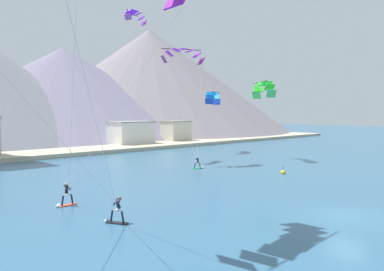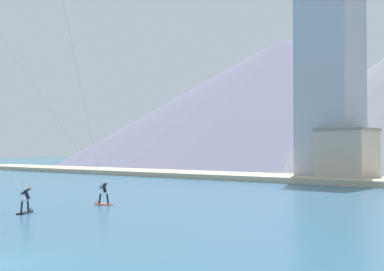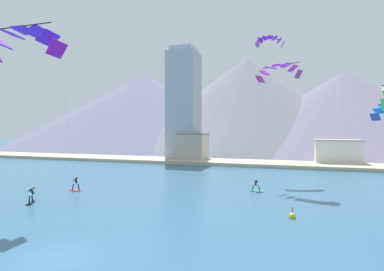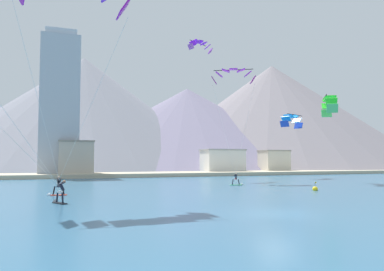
{
  "view_description": "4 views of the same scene",
  "coord_description": "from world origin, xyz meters",
  "px_view_note": "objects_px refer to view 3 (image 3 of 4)",
  "views": [
    {
      "loc": [
        -25.47,
        -10.52,
        7.05
      ],
      "look_at": [
        2.04,
        17.17,
        4.78
      ],
      "focal_mm": 35.0,
      "sensor_mm": 36.0,
      "label": 1
    },
    {
      "loc": [
        18.29,
        -9.94,
        4.19
      ],
      "look_at": [
        -2.34,
        14.76,
        4.97
      ],
      "focal_mm": 50.0,
      "sensor_mm": 36.0,
      "label": 2
    },
    {
      "loc": [
        12.87,
        -13.63,
        7.4
      ],
      "look_at": [
        2.95,
        15.81,
        6.86
      ],
      "focal_mm": 28.0,
      "sensor_mm": 36.0,
      "label": 3
    },
    {
      "loc": [
        -12.4,
        -19.64,
        3.25
      ],
      "look_at": [
        1.71,
        19.65,
        5.91
      ],
      "focal_mm": 35.0,
      "sensor_mm": 36.0,
      "label": 4
    }
  ],
  "objects_px": {
    "kitesurfer_mid_center": "(258,188)",
    "kitesurfer_near_lead": "(75,186)",
    "parafoil_kite_near_lead": "(24,40)",
    "parafoil_kite_distant_mid_solo": "(270,40)",
    "kitesurfer_near_trail": "(32,197)",
    "parafoil_kite_mid_center": "(278,71)",
    "race_marker_buoy": "(292,216)"
  },
  "relations": [
    {
      "from": "kitesurfer_mid_center",
      "to": "kitesurfer_near_lead",
      "type": "bearing_deg",
      "value": -163.23
    },
    {
      "from": "kitesurfer_near_lead",
      "to": "parafoil_kite_near_lead",
      "type": "height_order",
      "value": "parafoil_kite_near_lead"
    },
    {
      "from": "kitesurfer_near_lead",
      "to": "parafoil_kite_distant_mid_solo",
      "type": "height_order",
      "value": "parafoil_kite_distant_mid_solo"
    },
    {
      "from": "kitesurfer_near_lead",
      "to": "kitesurfer_mid_center",
      "type": "height_order",
      "value": "kitesurfer_near_lead"
    },
    {
      "from": "kitesurfer_near_trail",
      "to": "parafoil_kite_mid_center",
      "type": "relative_size",
      "value": 0.12
    },
    {
      "from": "parafoil_kite_near_lead",
      "to": "race_marker_buoy",
      "type": "height_order",
      "value": "parafoil_kite_near_lead"
    },
    {
      "from": "kitesurfer_near_trail",
      "to": "parafoil_kite_mid_center",
      "type": "bearing_deg",
      "value": 37.95
    },
    {
      "from": "kitesurfer_near_trail",
      "to": "parafoil_kite_near_lead",
      "type": "relative_size",
      "value": 0.11
    },
    {
      "from": "kitesurfer_mid_center",
      "to": "parafoil_kite_near_lead",
      "type": "relative_size",
      "value": 0.11
    },
    {
      "from": "kitesurfer_near_lead",
      "to": "parafoil_kite_distant_mid_solo",
      "type": "relative_size",
      "value": 0.39
    },
    {
      "from": "parafoil_kite_near_lead",
      "to": "race_marker_buoy",
      "type": "xyz_separation_m",
      "value": [
        24.44,
        4.43,
        -15.86
      ]
    },
    {
      "from": "kitesurfer_near_trail",
      "to": "parafoil_kite_distant_mid_solo",
      "type": "xyz_separation_m",
      "value": [
        21.5,
        26.87,
        21.48
      ]
    },
    {
      "from": "kitesurfer_near_trail",
      "to": "parafoil_kite_mid_center",
      "type": "distance_m",
      "value": 32.97
    },
    {
      "from": "kitesurfer_near_trail",
      "to": "parafoil_kite_distant_mid_solo",
      "type": "height_order",
      "value": "parafoil_kite_distant_mid_solo"
    },
    {
      "from": "kitesurfer_mid_center",
      "to": "parafoil_kite_mid_center",
      "type": "distance_m",
      "value": 15.91
    },
    {
      "from": "parafoil_kite_mid_center",
      "to": "race_marker_buoy",
      "type": "relative_size",
      "value": 14.71
    },
    {
      "from": "parafoil_kite_near_lead",
      "to": "parafoil_kite_mid_center",
      "type": "distance_m",
      "value": 29.86
    },
    {
      "from": "parafoil_kite_distant_mid_solo",
      "to": "race_marker_buoy",
      "type": "distance_m",
      "value": 32.6
    },
    {
      "from": "parafoil_kite_distant_mid_solo",
      "to": "parafoil_kite_mid_center",
      "type": "bearing_deg",
      "value": -78.75
    },
    {
      "from": "kitesurfer_near_lead",
      "to": "parafoil_kite_mid_center",
      "type": "xyz_separation_m",
      "value": [
        23.46,
        11.61,
        14.78
      ]
    },
    {
      "from": "kitesurfer_near_lead",
      "to": "parafoil_kite_near_lead",
      "type": "distance_m",
      "value": 17.4
    },
    {
      "from": "race_marker_buoy",
      "to": "parafoil_kite_distant_mid_solo",
      "type": "bearing_deg",
      "value": 98.64
    },
    {
      "from": "kitesurfer_near_trail",
      "to": "parafoil_kite_mid_center",
      "type": "height_order",
      "value": "parafoil_kite_mid_center"
    },
    {
      "from": "kitesurfer_near_trail",
      "to": "race_marker_buoy",
      "type": "relative_size",
      "value": 1.75
    },
    {
      "from": "kitesurfer_near_lead",
      "to": "parafoil_kite_near_lead",
      "type": "relative_size",
      "value": 0.12
    },
    {
      "from": "kitesurfer_mid_center",
      "to": "parafoil_kite_distant_mid_solo",
      "type": "distance_m",
      "value": 25.7
    },
    {
      "from": "race_marker_buoy",
      "to": "kitesurfer_near_lead",
      "type": "bearing_deg",
      "value": 172.07
    },
    {
      "from": "kitesurfer_near_trail",
      "to": "kitesurfer_mid_center",
      "type": "xyz_separation_m",
      "value": [
        21.19,
        12.96,
        -0.12
      ]
    },
    {
      "from": "kitesurfer_near_lead",
      "to": "kitesurfer_mid_center",
      "type": "relative_size",
      "value": 1.02
    },
    {
      "from": "parafoil_kite_distant_mid_solo",
      "to": "race_marker_buoy",
      "type": "height_order",
      "value": "parafoil_kite_distant_mid_solo"
    },
    {
      "from": "parafoil_kite_mid_center",
      "to": "race_marker_buoy",
      "type": "bearing_deg",
      "value": -82.88
    },
    {
      "from": "parafoil_kite_near_lead",
      "to": "parafoil_kite_distant_mid_solo",
      "type": "bearing_deg",
      "value": 53.69
    }
  ]
}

